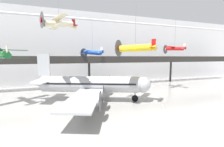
{
  "coord_description": "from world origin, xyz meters",
  "views": [
    {
      "loc": [
        -8.07,
        -15.58,
        8.97
      ],
      "look_at": [
        1.14,
        11.3,
        5.82
      ],
      "focal_mm": 24.0,
      "sensor_mm": 36.0,
      "label": 1
    }
  ],
  "objects_px": {
    "suspended_plane_blue_trainer": "(93,53)",
    "suspended_plane_green_biplane": "(0,55)",
    "suspended_plane_red_highwing": "(175,48)",
    "airliner_silver_main": "(89,84)",
    "stanchion_barrier": "(164,106)",
    "suspended_plane_cream_biplane": "(59,24)",
    "suspended_plane_yellow_lowwing": "(135,48)"
  },
  "relations": [
    {
      "from": "airliner_silver_main",
      "to": "suspended_plane_yellow_lowwing",
      "type": "bearing_deg",
      "value": -3.39
    },
    {
      "from": "suspended_plane_blue_trainer",
      "to": "stanchion_barrier",
      "type": "bearing_deg",
      "value": 157.0
    },
    {
      "from": "suspended_plane_blue_trainer",
      "to": "suspended_plane_cream_biplane",
      "type": "height_order",
      "value": "suspended_plane_cream_biplane"
    },
    {
      "from": "suspended_plane_green_biplane",
      "to": "suspended_plane_blue_trainer",
      "type": "xyz_separation_m",
      "value": [
        19.51,
        12.18,
        0.93
      ]
    },
    {
      "from": "suspended_plane_blue_trainer",
      "to": "suspended_plane_yellow_lowwing",
      "type": "bearing_deg",
      "value": 151.98
    },
    {
      "from": "suspended_plane_red_highwing",
      "to": "suspended_plane_blue_trainer",
      "type": "relative_size",
      "value": 0.87
    },
    {
      "from": "suspended_plane_yellow_lowwing",
      "to": "airliner_silver_main",
      "type": "bearing_deg",
      "value": 21.21
    },
    {
      "from": "airliner_silver_main",
      "to": "suspended_plane_cream_biplane",
      "type": "distance_m",
      "value": 12.7
    },
    {
      "from": "suspended_plane_yellow_lowwing",
      "to": "stanchion_barrier",
      "type": "bearing_deg",
      "value": 171.81
    },
    {
      "from": "suspended_plane_yellow_lowwing",
      "to": "suspended_plane_red_highwing",
      "type": "height_order",
      "value": "suspended_plane_red_highwing"
    },
    {
      "from": "airliner_silver_main",
      "to": "suspended_plane_green_biplane",
      "type": "xyz_separation_m",
      "value": [
        -15.73,
        2.8,
        5.91
      ]
    },
    {
      "from": "suspended_plane_yellow_lowwing",
      "to": "suspended_plane_blue_trainer",
      "type": "height_order",
      "value": "suspended_plane_yellow_lowwing"
    },
    {
      "from": "suspended_plane_blue_trainer",
      "to": "suspended_plane_cream_biplane",
      "type": "xyz_separation_m",
      "value": [
        -9.24,
        -15.62,
        4.61
      ]
    },
    {
      "from": "airliner_silver_main",
      "to": "stanchion_barrier",
      "type": "distance_m",
      "value": 14.77
    },
    {
      "from": "stanchion_barrier",
      "to": "airliner_silver_main",
      "type": "bearing_deg",
      "value": 143.28
    },
    {
      "from": "suspended_plane_blue_trainer",
      "to": "stanchion_barrier",
      "type": "distance_m",
      "value": 26.78
    },
    {
      "from": "suspended_plane_cream_biplane",
      "to": "suspended_plane_green_biplane",
      "type": "bearing_deg",
      "value": -37.14
    },
    {
      "from": "airliner_silver_main",
      "to": "suspended_plane_green_biplane",
      "type": "distance_m",
      "value": 17.03
    },
    {
      "from": "airliner_silver_main",
      "to": "suspended_plane_yellow_lowwing",
      "type": "height_order",
      "value": "suspended_plane_yellow_lowwing"
    },
    {
      "from": "suspended_plane_green_biplane",
      "to": "suspended_plane_blue_trainer",
      "type": "bearing_deg",
      "value": -90.91
    },
    {
      "from": "suspended_plane_yellow_lowwing",
      "to": "stanchion_barrier",
      "type": "height_order",
      "value": "suspended_plane_yellow_lowwing"
    },
    {
      "from": "suspended_plane_yellow_lowwing",
      "to": "suspended_plane_blue_trainer",
      "type": "bearing_deg",
      "value": -30.22
    },
    {
      "from": "suspended_plane_yellow_lowwing",
      "to": "suspended_plane_cream_biplane",
      "type": "relative_size",
      "value": 1.32
    },
    {
      "from": "suspended_plane_blue_trainer",
      "to": "stanchion_barrier",
      "type": "relative_size",
      "value": 9.92
    },
    {
      "from": "suspended_plane_yellow_lowwing",
      "to": "suspended_plane_cream_biplane",
      "type": "bearing_deg",
      "value": 33.18
    },
    {
      "from": "suspended_plane_yellow_lowwing",
      "to": "suspended_plane_cream_biplane",
      "type": "distance_m",
      "value": 14.69
    },
    {
      "from": "airliner_silver_main",
      "to": "suspended_plane_cream_biplane",
      "type": "relative_size",
      "value": 3.64
    },
    {
      "from": "airliner_silver_main",
      "to": "suspended_plane_red_highwing",
      "type": "height_order",
      "value": "suspended_plane_red_highwing"
    },
    {
      "from": "stanchion_barrier",
      "to": "suspended_plane_blue_trainer",
      "type": "bearing_deg",
      "value": 108.27
    },
    {
      "from": "suspended_plane_yellow_lowwing",
      "to": "stanchion_barrier",
      "type": "xyz_separation_m",
      "value": [
        3.36,
        -4.74,
        -10.29
      ]
    },
    {
      "from": "suspended_plane_blue_trainer",
      "to": "suspended_plane_green_biplane",
      "type": "bearing_deg",
      "value": 80.72
    },
    {
      "from": "suspended_plane_blue_trainer",
      "to": "stanchion_barrier",
      "type": "height_order",
      "value": "suspended_plane_blue_trainer"
    }
  ]
}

